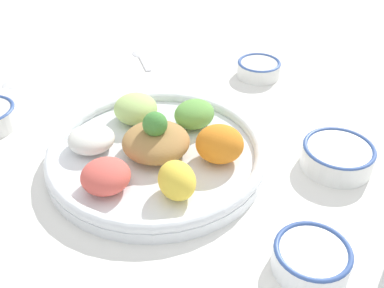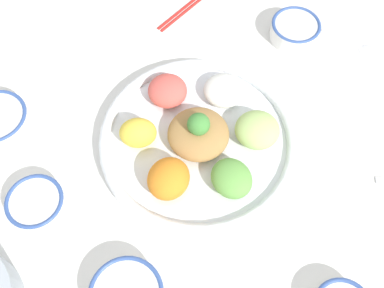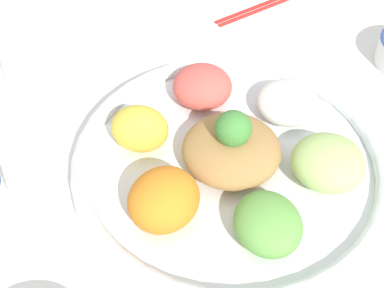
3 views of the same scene
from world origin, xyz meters
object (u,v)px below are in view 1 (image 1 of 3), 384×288
(sauce_bowl_red, at_px, (259,68))
(serving_spoon_extra, at_px, (5,89))
(salad_platter, at_px, (155,150))
(sauce_bowl_far, at_px, (312,257))
(rice_bowl_plain, at_px, (338,155))
(serving_spoon_main, at_px, (141,56))

(sauce_bowl_red, distance_m, serving_spoon_extra, 0.56)
(salad_platter, relative_size, sauce_bowl_far, 3.65)
(salad_platter, height_order, sauce_bowl_red, salad_platter)
(rice_bowl_plain, height_order, serving_spoon_main, rice_bowl_plain)
(salad_platter, height_order, serving_spoon_main, salad_platter)
(sauce_bowl_red, distance_m, sauce_bowl_far, 0.53)
(rice_bowl_plain, xyz_separation_m, serving_spoon_main, (-0.05, 0.55, -0.02))
(salad_platter, bearing_deg, serving_spoon_main, 62.92)
(rice_bowl_plain, relative_size, serving_spoon_extra, 1.05)
(serving_spoon_main, bearing_deg, sauce_bowl_far, 6.36)
(salad_platter, bearing_deg, rice_bowl_plain, -37.81)
(sauce_bowl_far, bearing_deg, rice_bowl_plain, 31.56)
(salad_platter, bearing_deg, serving_spoon_extra, 108.59)
(salad_platter, xyz_separation_m, serving_spoon_main, (0.19, 0.37, -0.02))
(sauce_bowl_far, distance_m, serving_spoon_main, 0.69)
(sauce_bowl_red, bearing_deg, serving_spoon_extra, 151.09)
(sauce_bowl_far, bearing_deg, serving_spoon_extra, 104.36)
(rice_bowl_plain, bearing_deg, sauce_bowl_far, -148.44)
(serving_spoon_extra, bearing_deg, serving_spoon_main, 131.83)
(sauce_bowl_red, bearing_deg, rice_bowl_plain, -109.69)
(sauce_bowl_red, height_order, rice_bowl_plain, rice_bowl_plain)
(sauce_bowl_red, bearing_deg, serving_spoon_main, 125.34)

